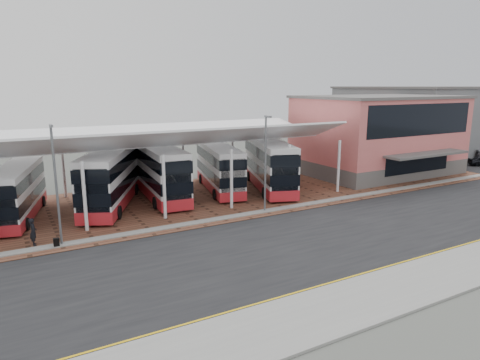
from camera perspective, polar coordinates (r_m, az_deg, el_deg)
The scene contains 19 objects.
ground at distance 30.25m, azimuth 6.55°, elevation -7.77°, with size 140.00×140.00×0.00m, color #4C4E48.
road at distance 29.49m, azimuth 7.69°, elevation -8.32°, with size 120.00×14.00×0.02m, color black.
forecourt at distance 41.84m, azimuth -1.62°, elevation -1.90°, with size 72.00×16.00×0.06m, color brown.
sidewalk at distance 24.12m, azimuth 19.46°, elevation -13.73°, with size 120.00×4.00×0.14m, color gray.
north_kerb at distance 35.16m, azimuth 0.64°, elevation -4.64°, with size 120.00×0.80×0.14m, color gray.
yellow_line_near at distance 25.34m, azimuth 16.01°, elevation -12.28°, with size 120.00×0.12×0.01m, color #E7B310.
yellow_line_far at distance 25.53m, azimuth 15.53°, elevation -12.05°, with size 120.00×0.12×0.01m, color #E7B310.
canopy at distance 38.68m, azimuth -12.93°, elevation 5.30°, with size 37.00×11.63×7.07m.
terminal at distance 54.50m, azimuth 17.94°, elevation 5.82°, with size 18.40×14.40×9.25m.
warehouse at distance 80.13m, azimuth 25.03°, elevation 7.58°, with size 30.50×20.50×10.25m.
lamp_west at distance 29.96m, azimuth -23.33°, elevation -0.24°, with size 0.16×0.90×8.07m.
lamp_east at distance 35.23m, azimuth 3.43°, elevation 2.55°, with size 0.16×0.90×8.07m.
bus_1 at distance 37.97m, azimuth -27.55°, elevation -1.54°, with size 4.84×10.49×4.21m.
bus_2 at distance 38.70m, azimuth -16.85°, elevation 0.17°, with size 7.71×12.06×4.97m.
bus_3 at distance 40.75m, azimuth -10.71°, elevation 1.06°, with size 3.72×12.12×4.92m.
bus_4 at distance 42.90m, azimuth -2.78°, elevation 1.57°, with size 4.98×11.25×4.52m.
bus_5 at distance 43.58m, azimuth 3.93°, elevation 2.01°, with size 6.57×12.22×4.94m.
pedestrian at distance 31.50m, azimuth -25.86°, elevation -6.24°, with size 0.68×0.45×1.87m, color black.
suitcase at distance 30.73m, azimuth -23.28°, elevation -7.69°, with size 0.36×0.26×0.62m, color black.
Camera 1 is at (-16.73, -22.93, 10.45)m, focal length 32.00 mm.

